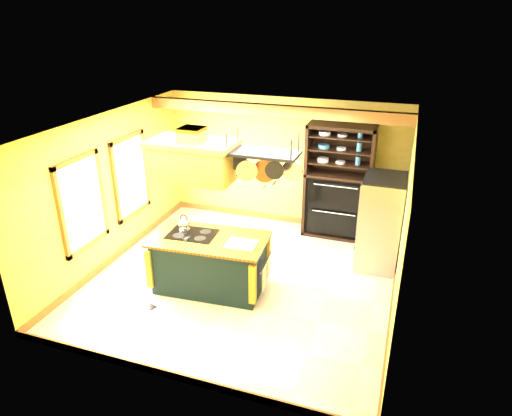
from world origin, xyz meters
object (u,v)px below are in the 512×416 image
Objects in this scene: kitchen_island at (210,262)px; range_hood at (193,158)px; hutch at (338,194)px; refrigerator at (380,224)px; pot_rack at (263,160)px.

kitchen_island is 1.77m from range_hood.
hutch reaches higher than kitchen_island.
refrigerator is 1.37m from hutch.
hutch is at bearing 74.81° from pot_rack.
kitchen_island is at bearing -121.45° from hutch.
kitchen_island is 2.06m from pot_rack.
refrigerator is at bearing 31.01° from range_hood.
kitchen_island is 3.14m from hutch.
range_hood is 3.51m from refrigerator.
pot_rack is (0.91, 0.01, 1.84)m from kitchen_island.
range_hood is at bearing 176.34° from kitchen_island.
range_hood is (-0.20, -0.00, 1.76)m from kitchen_island.
range_hood reaches higher than kitchen_island.
refrigerator is 0.72× the size of hutch.
kitchen_island is 0.84× the size of hutch.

